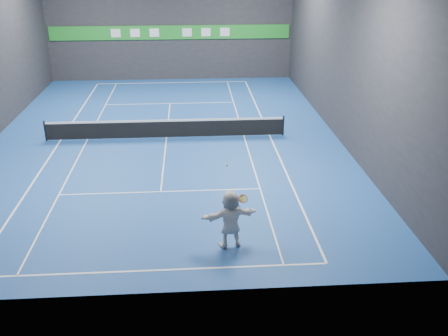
{
  "coord_description": "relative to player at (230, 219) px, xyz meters",
  "views": [
    {
      "loc": [
        1.33,
        -24.86,
        9.12
      ],
      "look_at": [
        2.52,
        -7.57,
        1.5
      ],
      "focal_mm": 40.0,
      "sensor_mm": 36.0,
      "label": 1
    }
  ],
  "objects": [
    {
      "name": "ground",
      "position": [
        -2.52,
        10.64,
        -1.02
      ],
      "size": [
        26.0,
        26.0,
        0.0
      ],
      "primitive_type": "plane",
      "color": "#1A4690",
      "rests_on": "ground"
    },
    {
      "name": "wall_back",
      "position": [
        -2.52,
        23.64,
        3.48
      ],
      "size": [
        18.0,
        0.1,
        9.0
      ],
      "primitive_type": "cube",
      "color": "#272729",
      "rests_on": "ground"
    },
    {
      "name": "wall_front",
      "position": [
        -2.52,
        -2.36,
        3.48
      ],
      "size": [
        18.0,
        0.1,
        9.0
      ],
      "primitive_type": "cube",
      "color": "#272729",
      "rests_on": "ground"
    },
    {
      "name": "wall_right",
      "position": [
        6.48,
        10.64,
        3.48
      ],
      "size": [
        0.1,
        26.0,
        9.0
      ],
      "primitive_type": "cube",
      "color": "#272729",
      "rests_on": "ground"
    },
    {
      "name": "baseline_near",
      "position": [
        -2.52,
        -1.25,
        -1.01
      ],
      "size": [
        10.98,
        0.08,
        0.01
      ],
      "primitive_type": "cube",
      "color": "white",
      "rests_on": "ground"
    },
    {
      "name": "baseline_far",
      "position": [
        -2.52,
        22.53,
        -1.01
      ],
      "size": [
        10.98,
        0.08,
        0.01
      ],
      "primitive_type": "cube",
      "color": "white",
      "rests_on": "ground"
    },
    {
      "name": "sideline_doubles_left",
      "position": [
        -8.01,
        10.64,
        -1.01
      ],
      "size": [
        0.08,
        23.78,
        0.01
      ],
      "primitive_type": "cube",
      "color": "white",
      "rests_on": "ground"
    },
    {
      "name": "sideline_doubles_right",
      "position": [
        2.97,
        10.64,
        -1.01
      ],
      "size": [
        0.08,
        23.78,
        0.01
      ],
      "primitive_type": "cube",
      "color": "white",
      "rests_on": "ground"
    },
    {
      "name": "sideline_singles_left",
      "position": [
        -6.63,
        10.64,
        -1.01
      ],
      "size": [
        0.06,
        23.78,
        0.01
      ],
      "primitive_type": "cube",
      "color": "white",
      "rests_on": "ground"
    },
    {
      "name": "sideline_singles_right",
      "position": [
        1.59,
        10.64,
        -1.01
      ],
      "size": [
        0.06,
        23.78,
        0.01
      ],
      "primitive_type": "cube",
      "color": "white",
      "rests_on": "ground"
    },
    {
      "name": "service_line_near",
      "position": [
        -2.52,
        4.24,
        -1.01
      ],
      "size": [
        8.23,
        0.06,
        0.01
      ],
      "primitive_type": "cube",
      "color": "white",
      "rests_on": "ground"
    },
    {
      "name": "service_line_far",
      "position": [
        -2.52,
        17.04,
        -1.01
      ],
      "size": [
        8.23,
        0.06,
        0.01
      ],
      "primitive_type": "cube",
      "color": "white",
      "rests_on": "ground"
    },
    {
      "name": "center_service_line",
      "position": [
        -2.52,
        10.64,
        -1.01
      ],
      "size": [
        0.06,
        12.8,
        0.01
      ],
      "primitive_type": "cube",
      "color": "white",
      "rests_on": "ground"
    },
    {
      "name": "player",
      "position": [
        0.0,
        0.0,
        0.0
      ],
      "size": [
        1.97,
        0.99,
        2.04
      ],
      "primitive_type": "imported",
      "rotation": [
        0.0,
        0.0,
        3.35
      ],
      "color": "silver",
      "rests_on": "ground"
    },
    {
      "name": "tennis_ball",
      "position": [
        -0.11,
        0.06,
        1.9
      ],
      "size": [
        0.06,
        0.06,
        0.06
      ],
      "primitive_type": "sphere",
      "color": "yellow",
      "rests_on": "player"
    },
    {
      "name": "tennis_net",
      "position": [
        -2.52,
        10.64,
        -0.48
      ],
      "size": [
        12.5,
        0.1,
        1.07
      ],
      "color": "black",
      "rests_on": "ground"
    },
    {
      "name": "sponsor_banner",
      "position": [
        -2.52,
        23.57,
        2.48
      ],
      "size": [
        17.64,
        0.11,
        1.0
      ],
      "color": "#1F9127",
      "rests_on": "wall_back"
    },
    {
      "name": "tennis_racket",
      "position": [
        0.4,
        0.05,
        0.67
      ],
      "size": [
        0.43,
        0.35,
        0.61
      ],
      "color": "red",
      "rests_on": "player"
    }
  ]
}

